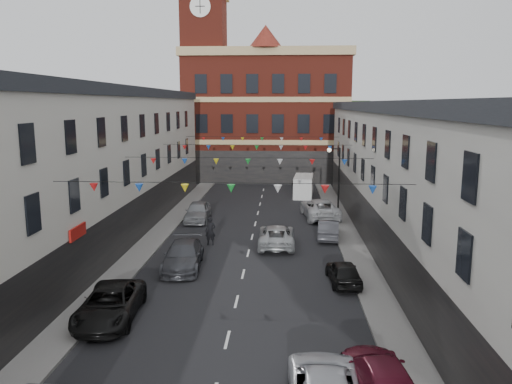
% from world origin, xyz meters
% --- Properties ---
extents(ground, '(160.00, 160.00, 0.00)m').
position_xyz_m(ground, '(0.00, 0.00, 0.00)').
color(ground, black).
rests_on(ground, ground).
extents(pavement_left, '(1.80, 64.00, 0.15)m').
position_xyz_m(pavement_left, '(-6.90, 2.00, 0.07)').
color(pavement_left, '#605E5B').
rests_on(pavement_left, ground).
extents(pavement_right, '(1.80, 64.00, 0.15)m').
position_xyz_m(pavement_right, '(6.90, 2.00, 0.07)').
color(pavement_right, '#605E5B').
rests_on(pavement_right, ground).
extents(terrace_left, '(8.40, 56.00, 10.70)m').
position_xyz_m(terrace_left, '(-11.78, 1.00, 5.35)').
color(terrace_left, beige).
rests_on(terrace_left, ground).
extents(terrace_right, '(8.40, 56.00, 9.70)m').
position_xyz_m(terrace_right, '(11.78, 1.00, 4.85)').
color(terrace_right, beige).
rests_on(terrace_right, ground).
extents(civic_building, '(20.60, 13.30, 18.50)m').
position_xyz_m(civic_building, '(0.00, 37.95, 8.14)').
color(civic_building, maroon).
rests_on(civic_building, ground).
extents(clock_tower, '(5.60, 5.60, 30.00)m').
position_xyz_m(clock_tower, '(-7.50, 35.00, 14.93)').
color(clock_tower, maroon).
rests_on(clock_tower, ground).
extents(distant_hill, '(40.00, 14.00, 10.00)m').
position_xyz_m(distant_hill, '(-4.00, 62.00, 5.00)').
color(distant_hill, '#2F4E24').
rests_on(distant_hill, ground).
extents(street_lamp, '(1.10, 0.36, 6.00)m').
position_xyz_m(street_lamp, '(6.55, 14.00, 3.90)').
color(street_lamp, black).
rests_on(street_lamp, ground).
extents(car_left_c, '(2.78, 5.38, 1.45)m').
position_xyz_m(car_left_c, '(-5.45, -6.33, 0.72)').
color(car_left_c, black).
rests_on(car_left_c, ground).
extents(car_left_d, '(2.51, 5.39, 1.52)m').
position_xyz_m(car_left_d, '(-3.60, 0.88, 0.76)').
color(car_left_d, '#3D3E44').
rests_on(car_left_d, ground).
extents(car_left_e, '(2.07, 4.78, 1.61)m').
position_xyz_m(car_left_e, '(-4.77, 12.73, 0.80)').
color(car_left_e, gray).
rests_on(car_left_e, ground).
extents(car_right_c, '(2.38, 4.90, 1.37)m').
position_xyz_m(car_right_c, '(5.50, -11.67, 0.69)').
color(car_right_c, '#511020').
rests_on(car_right_c, ground).
extents(car_right_d, '(1.81, 3.89, 1.29)m').
position_xyz_m(car_right_d, '(5.50, -1.23, 0.64)').
color(car_right_d, black).
rests_on(car_right_d, ground).
extents(car_right_e, '(1.84, 4.22, 1.35)m').
position_xyz_m(car_right_e, '(5.50, 7.96, 0.67)').
color(car_right_e, '#414247').
rests_on(car_right_e, ground).
extents(car_right_f, '(3.40, 6.20, 1.65)m').
position_xyz_m(car_right_f, '(5.32, 14.46, 0.82)').
color(car_right_f, silver).
rests_on(car_right_f, ground).
extents(moving_car, '(2.42, 5.18, 1.44)m').
position_xyz_m(moving_car, '(1.80, 5.85, 0.72)').
color(moving_car, '#AEB2B5').
rests_on(moving_car, ground).
extents(white_van, '(2.27, 4.99, 2.14)m').
position_xyz_m(white_van, '(4.32, 24.38, 1.07)').
color(white_van, silver).
rests_on(white_van, ground).
extents(pedestrian, '(0.75, 0.54, 1.95)m').
position_xyz_m(pedestrian, '(-2.71, 5.81, 0.97)').
color(pedestrian, black).
rests_on(pedestrian, ground).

